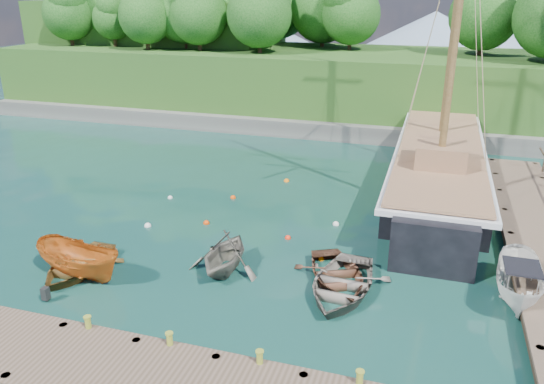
{
  "coord_description": "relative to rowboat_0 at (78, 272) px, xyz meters",
  "views": [
    {
      "loc": [
        6.21,
        -17.44,
        11.14
      ],
      "look_at": [
        -0.82,
        5.25,
        2.0
      ],
      "focal_mm": 35.0,
      "sensor_mm": 36.0,
      "label": 1
    }
  ],
  "objects": [
    {
      "name": "headland",
      "position": [
        -5.46,
        32.49,
        5.54
      ],
      "size": [
        51.0,
        19.31,
        12.9
      ],
      "color": "#474744",
      "rests_on": "ground"
    },
    {
      "name": "mooring_buoy_2",
      "position": [
        7.61,
        5.66,
        0.0
      ],
      "size": [
        0.29,
        0.29,
        0.29
      ],
      "primitive_type": "sphere",
      "color": "#FC2E11",
      "rests_on": "ground"
    },
    {
      "name": "rowboat_3",
      "position": [
        10.89,
        1.62,
        0.0
      ],
      "size": [
        3.78,
        5.03,
        0.99
      ],
      "primitive_type": "imported",
      "rotation": [
        0.0,
        0.0,
        -0.08
      ],
      "color": "#6E655C",
      "rests_on": "ground"
    },
    {
      "name": "mooring_buoy_1",
      "position": [
        3.19,
        6.09,
        0.0
      ],
      "size": [
        0.32,
        0.32,
        0.32
      ],
      "primitive_type": "sphere",
      "color": "#E53F05",
      "rests_on": "ground"
    },
    {
      "name": "dock_east",
      "position": [
        18.91,
        8.13,
        0.43
      ],
      "size": [
        3.2,
        24.0,
        1.1
      ],
      "color": "#4D3E2F",
      "rests_on": "ground"
    },
    {
      "name": "bollard_1",
      "position": [
        6.41,
        -3.97,
        0.0
      ],
      "size": [
        0.26,
        0.26,
        0.45
      ],
      "primitive_type": "cylinder",
      "color": "olive",
      "rests_on": "ground"
    },
    {
      "name": "rowboat_1",
      "position": [
        5.88,
        1.94,
        0.0
      ],
      "size": [
        3.09,
        3.57,
        1.87
      ],
      "primitive_type": "imported",
      "rotation": [
        0.0,
        0.0,
        -0.01
      ],
      "color": "#646054",
      "rests_on": "ground"
    },
    {
      "name": "mooring_buoy_0",
      "position": [
        0.52,
        4.91,
        0.0
      ],
      "size": [
        0.35,
        0.35,
        0.35
      ],
      "primitive_type": "sphere",
      "color": "silver",
      "rests_on": "ground"
    },
    {
      "name": "mooring_buoy_4",
      "position": [
        3.23,
        9.75,
        0.0
      ],
      "size": [
        0.31,
        0.31,
        0.31
      ],
      "primitive_type": "sphere",
      "color": "#ED4303",
      "rests_on": "ground"
    },
    {
      "name": "mooring_buoy_7",
      "position": [
        9.56,
        4.05,
        0.0
      ],
      "size": [
        0.29,
        0.29,
        0.29
      ],
      "primitive_type": "sphere",
      "color": "#DE6600",
      "rests_on": "ground"
    },
    {
      "name": "motorboat_orange",
      "position": [
        0.39,
        -0.31,
        0.0
      ],
      "size": [
        4.59,
        2.52,
        1.68
      ],
      "primitive_type": "imported",
      "rotation": [
        0.0,
        0.0,
        1.36
      ],
      "color": "#C05D19",
      "rests_on": "ground"
    },
    {
      "name": "distant_ridge",
      "position": [
        11.72,
        71.13,
        4.35
      ],
      "size": [
        117.0,
        40.0,
        10.0
      ],
      "color": "#728CA5",
      "rests_on": "ground"
    },
    {
      "name": "rowboat_2",
      "position": [
        10.57,
        2.39,
        0.0
      ],
      "size": [
        4.54,
        5.07,
        0.87
      ],
      "primitive_type": "imported",
      "rotation": [
        0.0,
        0.0,
        0.46
      ],
      "color": "#4F2F20",
      "rests_on": "ground"
    },
    {
      "name": "cabin_boat_white",
      "position": [
        17.41,
        3.11,
        0.0
      ],
      "size": [
        2.05,
        4.59,
        1.72
      ],
      "primitive_type": "imported",
      "rotation": [
        0.0,
        0.0,
        -0.08
      ],
      "color": "silver",
      "rests_on": "ground"
    },
    {
      "name": "bollard_0",
      "position": [
        3.41,
        -3.97,
        0.0
      ],
      "size": [
        0.26,
        0.26,
        0.45
      ],
      "primitive_type": "cylinder",
      "color": "olive",
      "rests_on": "ground"
    },
    {
      "name": "ground",
      "position": [
        7.41,
        1.13,
        0.0
      ],
      "size": [
        160.0,
        160.0,
        0.0
      ],
      "primitive_type": "plane",
      "color": "#13342E",
      "rests_on": "ground"
    },
    {
      "name": "schooner",
      "position": [
        14.22,
        14.49,
        1.12
      ],
      "size": [
        5.07,
        27.52,
        20.2
      ],
      "rotation": [
        0.0,
        0.0,
        -0.0
      ],
      "color": "black",
      "rests_on": "ground"
    },
    {
      "name": "mooring_buoy_3",
      "position": [
        9.5,
        7.89,
        0.0
      ],
      "size": [
        0.33,
        0.33,
        0.33
      ],
      "primitive_type": "sphere",
      "color": "silver",
      "rests_on": "ground"
    },
    {
      "name": "bollard_2",
      "position": [
        9.41,
        -3.97,
        0.0
      ],
      "size": [
        0.26,
        0.26,
        0.45
      ],
      "primitive_type": "cylinder",
      "color": "olive",
      "rests_on": "ground"
    },
    {
      "name": "rowboat_0",
      "position": [
        0.0,
        0.0,
        0.0
      ],
      "size": [
        2.91,
        4.05,
        0.83
      ],
      "primitive_type": "imported",
      "rotation": [
        0.0,
        0.0,
        -0.01
      ],
      "color": "brown",
      "rests_on": "ground"
    },
    {
      "name": "mooring_buoy_5",
      "position": [
        5.37,
        13.35,
        0.0
      ],
      "size": [
        0.33,
        0.33,
        0.33
      ],
      "primitive_type": "sphere",
      "color": "orange",
      "rests_on": "ground"
    },
    {
      "name": "mooring_buoy_6",
      "position": [
        -0.19,
        8.69,
        0.0
      ],
      "size": [
        0.28,
        0.28,
        0.28
      ],
      "primitive_type": "sphere",
      "color": "white",
      "rests_on": "ground"
    }
  ]
}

